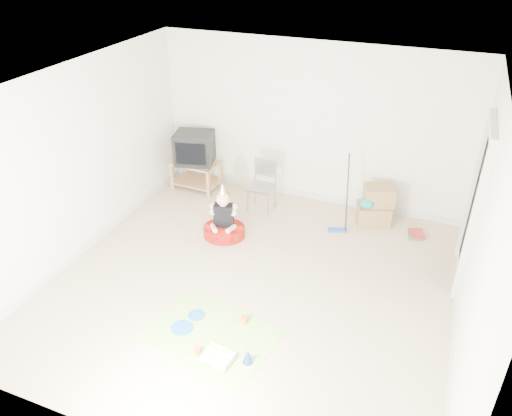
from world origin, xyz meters
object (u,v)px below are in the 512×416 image
at_px(tv_stand, 196,173).
at_px(crt_tv, 194,148).
at_px(seated_woman, 224,225).
at_px(folding_chair, 262,187).
at_px(cardboard_boxes, 375,206).
at_px(birthday_cake, 218,357).

height_order(tv_stand, crt_tv, crt_tv).
bearing_deg(seated_woman, tv_stand, 131.87).
xyz_separation_m(folding_chair, cardboard_boxes, (1.76, 0.28, -0.12)).
height_order(folding_chair, birthday_cake, folding_chair).
distance_m(folding_chair, cardboard_boxes, 1.79).
relative_size(folding_chair, cardboard_boxes, 1.38).
distance_m(tv_stand, cardboard_boxes, 3.10).
distance_m(tv_stand, folding_chair, 1.38).
xyz_separation_m(tv_stand, crt_tv, (-0.00, 0.00, 0.47)).
height_order(tv_stand, cardboard_boxes, cardboard_boxes).
bearing_deg(crt_tv, cardboard_boxes, -14.57).
bearing_deg(cardboard_boxes, seated_woman, -148.98).
distance_m(cardboard_boxes, seated_woman, 2.33).
distance_m(tv_stand, birthday_cake, 4.03).
bearing_deg(tv_stand, cardboard_boxes, -0.54).
relative_size(folding_chair, seated_woman, 0.98).
distance_m(folding_chair, birthday_cake, 3.25).
bearing_deg(folding_chair, crt_tv, 167.20).
distance_m(folding_chair, seated_woman, 0.98).
height_order(tv_stand, birthday_cake, tv_stand).
bearing_deg(seated_woman, crt_tv, 131.87).
distance_m(crt_tv, birthday_cake, 4.08).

